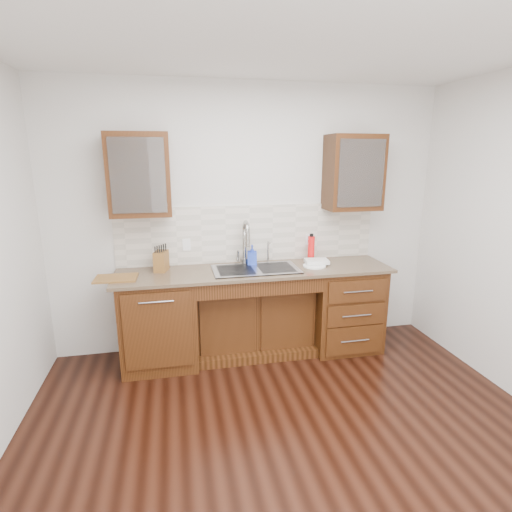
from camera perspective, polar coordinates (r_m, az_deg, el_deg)
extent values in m
cube|color=black|center=(3.15, 5.79, -26.45)|extent=(4.00, 3.50, 0.10)
cube|color=white|center=(2.50, 7.66, 31.48)|extent=(4.00, 3.50, 0.10)
cube|color=silver|center=(4.19, -1.12, 5.31)|extent=(4.00, 0.10, 2.70)
cube|color=#593014|center=(4.03, -13.64, -8.98)|extent=(0.70, 0.62, 0.88)
cube|color=#593014|center=(4.21, -0.36, -8.83)|extent=(1.20, 0.44, 0.70)
cube|color=#593014|center=(4.37, 12.26, -7.01)|extent=(0.70, 0.62, 0.88)
cube|color=#84705B|center=(3.93, -0.07, -2.10)|extent=(2.70, 0.65, 0.03)
cube|color=beige|center=(4.16, -0.95, 3.20)|extent=(2.70, 0.02, 0.59)
cube|color=#9E9EA5|center=(3.94, -0.03, -3.14)|extent=(0.84, 0.46, 0.19)
cylinder|color=#999993|center=(4.07, -1.65, 1.59)|extent=(0.04, 0.04, 0.40)
cylinder|color=#999993|center=(4.15, 1.73, 0.69)|extent=(0.02, 0.02, 0.24)
cube|color=#593014|center=(3.86, -16.31, 11.07)|extent=(0.55, 0.34, 0.75)
cube|color=#593014|center=(4.26, 13.75, 11.48)|extent=(0.55, 0.34, 0.75)
cube|color=white|center=(4.09, -9.89, 1.60)|extent=(0.08, 0.01, 0.12)
cube|color=white|center=(4.33, 7.58, 2.38)|extent=(0.08, 0.01, 0.12)
imported|color=blue|center=(4.05, -0.56, 0.13)|extent=(0.11, 0.11, 0.21)
cylinder|color=red|center=(4.23, 7.87, 1.02)|extent=(0.08, 0.08, 0.26)
cylinder|color=white|center=(4.06, 8.33, -1.40)|extent=(0.25, 0.25, 0.01)
cube|color=beige|center=(4.13, 8.65, -0.75)|extent=(0.25, 0.19, 0.04)
cube|color=#A48053|center=(3.95, -13.38, -0.71)|extent=(0.15, 0.20, 0.20)
cube|color=olive|center=(3.83, -19.39, -3.01)|extent=(0.38, 0.27, 0.02)
imported|color=white|center=(3.88, -18.37, 10.15)|extent=(0.15, 0.15, 0.09)
imported|color=white|center=(3.86, -15.25, 10.28)|extent=(0.11, 0.11, 0.08)
imported|color=silver|center=(4.22, 12.43, 10.84)|extent=(0.13, 0.13, 0.10)
imported|color=white|center=(4.33, 15.60, 10.77)|extent=(0.14, 0.14, 0.10)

